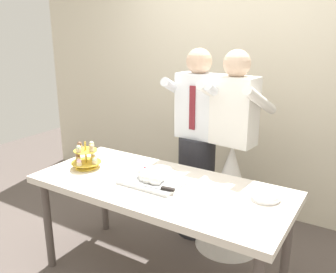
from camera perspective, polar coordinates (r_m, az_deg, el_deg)
The scene contains 7 objects.
rear_wall at distance 3.60m, azimuth 11.68°, elevation 10.84°, with size 5.20×0.10×2.90m, color beige.
dessert_table at distance 2.52m, azimuth -1.34°, elevation -9.12°, with size 1.80×0.80×0.78m.
cupcake_stand at distance 2.80m, azimuth -12.98°, elevation -3.28°, with size 0.23×0.23×0.21m.
main_cake_tray at distance 2.49m, azimuth -2.42°, elevation -6.45°, with size 0.44×0.31×0.12m.
plate_stack at distance 2.35m, azimuth 15.41°, elevation -9.16°, with size 0.19×0.18×0.04m.
person_groom at distance 3.11m, azimuth 4.64°, elevation -3.08°, with size 0.46×0.49×1.66m.
person_bride at distance 3.02m, azimuth 9.98°, elevation -7.30°, with size 0.56×0.56×1.66m.
Camera 1 is at (1.24, -1.89, 1.80)m, focal length 38.06 mm.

